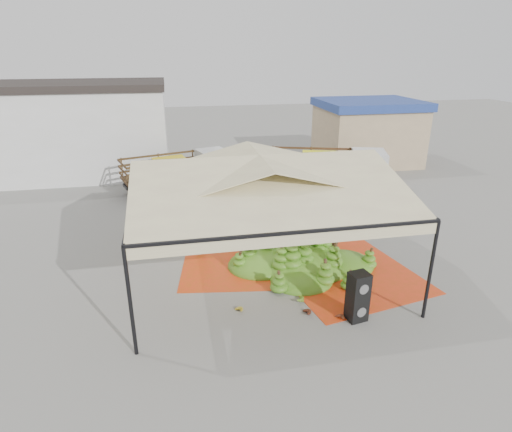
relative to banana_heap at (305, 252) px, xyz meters
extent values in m
plane|color=slate|center=(-1.57, 0.37, -0.58)|extent=(90.00, 90.00, 0.00)
cylinder|color=black|center=(-5.57, -3.63, 0.92)|extent=(0.10, 0.10, 3.00)
cylinder|color=black|center=(2.43, -3.63, 0.92)|extent=(0.10, 0.10, 3.00)
cylinder|color=black|center=(-5.57, 4.37, 0.92)|extent=(0.10, 0.10, 3.00)
cylinder|color=black|center=(2.43, 4.37, 0.92)|extent=(0.10, 0.10, 3.00)
pyramid|color=beige|center=(-1.57, 0.37, 2.92)|extent=(8.00, 8.00, 1.00)
cube|color=black|center=(-1.57, 0.37, 2.42)|extent=(8.00, 8.00, 0.08)
cube|color=beige|center=(-1.57, 0.37, 2.24)|extent=(8.00, 8.00, 0.36)
cube|color=silver|center=(-11.57, 14.37, 1.92)|extent=(14.00, 6.00, 5.00)
cube|color=black|center=(-11.57, 14.37, 4.62)|extent=(14.30, 6.30, 0.40)
cube|color=tan|center=(8.43, 13.37, 1.22)|extent=(6.00, 5.00, 3.60)
cube|color=navy|center=(8.43, 13.37, 3.27)|extent=(6.30, 5.30, 0.50)
cube|color=red|center=(-2.34, 0.56, -0.57)|extent=(4.30, 4.15, 0.01)
cube|color=red|center=(1.27, -0.82, -0.57)|extent=(5.16, 5.33, 0.01)
ellipsoid|color=#457B19|center=(0.00, 0.00, 0.00)|extent=(6.53, 5.94, 1.15)
ellipsoid|color=gold|center=(-0.83, -0.85, -0.47)|extent=(0.51, 0.44, 0.21)
ellipsoid|color=#AF8F23|center=(-2.76, -2.34, -0.48)|extent=(0.53, 0.50, 0.19)
ellipsoid|color=#531C13|center=(-0.87, -2.85, -0.47)|extent=(0.51, 0.44, 0.21)
ellipsoid|color=#5F2C15|center=(0.00, -3.28, -0.48)|extent=(0.51, 0.48, 0.18)
ellipsoid|color=#4D6F17|center=(-0.86, -2.10, -0.46)|extent=(0.62, 0.58, 0.22)
ellipsoid|color=#3C7F1A|center=(-2.83, -0.60, 2.04)|extent=(0.24, 0.24, 0.20)
ellipsoid|color=#3C7F1A|center=(-1.33, -0.60, 2.04)|extent=(0.24, 0.24, 0.20)
cube|color=black|center=(0.50, -3.33, -0.21)|extent=(0.61, 0.55, 0.74)
cube|color=black|center=(0.50, -3.33, 0.53)|extent=(0.61, 0.55, 0.74)
imported|color=gray|center=(-1.68, 3.88, 0.28)|extent=(0.65, 0.45, 1.72)
cube|color=#483518|center=(-4.76, 9.41, 0.32)|extent=(4.66, 3.15, 0.10)
cube|color=silver|center=(-2.07, 10.25, 0.41)|extent=(2.03, 2.25, 1.96)
cylinder|color=black|center=(-5.97, 8.13, -0.19)|extent=(0.81, 0.47, 0.77)
cylinder|color=black|center=(-6.48, 9.76, -0.19)|extent=(0.81, 0.47, 0.77)
cylinder|color=black|center=(-3.36, 8.95, -0.19)|extent=(0.81, 0.47, 0.77)
cylinder|color=black|center=(-3.87, 10.58, -0.19)|extent=(0.81, 0.47, 0.77)
cylinder|color=black|center=(-1.98, 9.39, -0.19)|extent=(0.81, 0.47, 0.77)
cylinder|color=black|center=(-2.49, 11.02, -0.19)|extent=(0.81, 0.47, 0.77)
ellipsoid|color=#417D1A|center=(-4.76, 9.41, 0.75)|extent=(3.72, 2.49, 0.60)
cube|color=gold|center=(-4.35, 9.54, 1.09)|extent=(2.14, 2.14, 0.21)
cube|color=#512D1B|center=(3.01, 8.62, 0.40)|extent=(5.07, 3.44, 0.11)
cube|color=silver|center=(5.93, 7.69, 0.49)|extent=(2.21, 2.45, 2.13)
cylinder|color=black|center=(1.14, 8.24, -0.16)|extent=(0.88, 0.52, 0.84)
cylinder|color=black|center=(1.70, 10.01, -0.16)|extent=(0.88, 0.52, 0.84)
cylinder|color=black|center=(3.97, 7.34, -0.16)|extent=(0.88, 0.52, 0.84)
cylinder|color=black|center=(4.53, 9.11, -0.16)|extent=(0.88, 0.52, 0.84)
cylinder|color=black|center=(5.47, 6.86, -0.16)|extent=(0.88, 0.52, 0.84)
cylinder|color=black|center=(6.03, 8.63, -0.16)|extent=(0.88, 0.52, 0.84)
ellipsoid|color=#407718|center=(3.01, 8.62, 0.86)|extent=(4.04, 2.72, 0.65)
cube|color=yellow|center=(3.45, 8.48, 1.23)|extent=(2.33, 2.33, 0.23)
camera|label=1|loc=(-4.33, -12.86, 6.66)|focal=30.00mm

